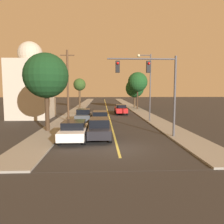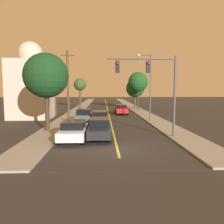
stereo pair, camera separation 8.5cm
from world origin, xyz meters
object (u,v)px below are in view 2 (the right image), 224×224
tree_right_near (135,88)px  tree_right_far (138,82)px  streetlamp_right (148,79)px  traffic_signal_mast (153,79)px  car_near_lane_front (99,128)px  car_far_oncoming (121,109)px  tree_left_far (80,85)px  car_near_lane_second (100,118)px  tree_left_near (46,76)px  utility_pole_left (68,85)px  car_outer_lane_second (84,116)px  car_outer_lane_front (74,130)px  domed_building_left (32,85)px

tree_right_near → tree_right_far: 3.90m
streetlamp_right → tree_right_far: (1.47, 15.94, 0.21)m
streetlamp_right → traffic_signal_mast: bearing=-98.7°
car_near_lane_front → tree_right_near: tree_right_near is taller
car_far_oncoming → streetlamp_right: bearing=105.9°
streetlamp_right → tree_left_far: bearing=117.1°
car_near_lane_second → tree_left_far: tree_left_far is taller
tree_left_near → tree_right_far: tree_right_far is taller
traffic_signal_mast → utility_pole_left: 11.69m
car_near_lane_front → car_outer_lane_second: 8.45m
car_far_oncoming → utility_pole_left: utility_pole_left is taller
car_far_oncoming → utility_pole_left: 11.54m
car_outer_lane_second → traffic_signal_mast: 10.99m
car_near_lane_second → traffic_signal_mast: (4.24, -6.72, 3.90)m
car_near_lane_front → tree_right_far: (7.04, 24.58, 4.46)m
car_near_lane_front → utility_pole_left: utility_pole_left is taller
tree_left_far → tree_right_near: tree_left_far is taller
tree_right_near → car_far_oncoming: bearing=-109.0°
car_near_lane_second → tree_left_near: bearing=-141.3°
traffic_signal_mast → tree_right_far: size_ratio=0.90×
car_outer_lane_front → tree_left_far: tree_left_far is taller
car_near_lane_second → traffic_signal_mast: 8.85m
car_far_oncoming → tree_left_far: size_ratio=0.79×
streetlamp_right → tree_right_far: 16.01m
car_far_oncoming → utility_pole_left: (-6.92, -8.51, 3.61)m
traffic_signal_mast → streetlamp_right: bearing=81.3°
streetlamp_right → tree_left_far: streetlamp_right is taller
car_far_oncoming → tree_right_far: (3.86, 7.55, 4.50)m
tree_left_near → traffic_signal_mast: bearing=-17.8°
car_far_oncoming → streetlamp_right: 9.72m
tree_right_far → car_outer_lane_second: bearing=-118.7°
car_far_oncoming → car_outer_lane_second: bearing=59.9°
car_outer_lane_front → tree_left_near: size_ratio=0.70×
traffic_signal_mast → domed_building_left: 18.70m
car_near_lane_front → tree_right_far: bearing=74.0°
streetlamp_right → tree_right_near: 19.74m
car_outer_lane_second → streetlamp_right: (7.49, 0.41, 4.25)m
tree_left_near → tree_right_far: (11.82, 21.71, 0.22)m
car_far_oncoming → tree_right_near: size_ratio=0.81×
car_outer_lane_front → traffic_signal_mast: (6.16, 0.56, 3.90)m
utility_pole_left → tree_right_near: 22.53m
car_near_lane_front → car_far_oncoming: bearing=79.4°
car_outer_lane_second → tree_right_far: (8.96, 16.35, 4.46)m
car_near_lane_front → streetlamp_right: (5.57, 8.65, 4.25)m
car_outer_lane_second → traffic_signal_mast: traffic_signal_mast is taller
car_near_lane_second → car_outer_lane_front: bearing=-104.8°
car_outer_lane_front → car_near_lane_second: bearing=75.2°
car_near_lane_second → streetlamp_right: streetlamp_right is taller
tree_left_far → car_far_oncoming: bearing=-55.5°
traffic_signal_mast → streetlamp_right: streetlamp_right is taller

